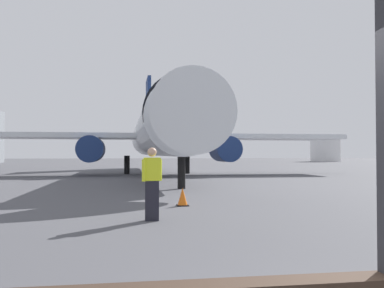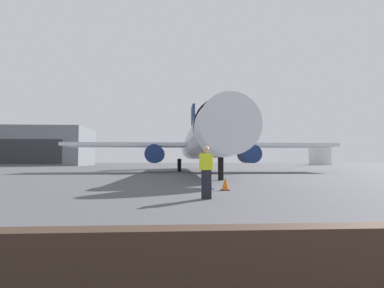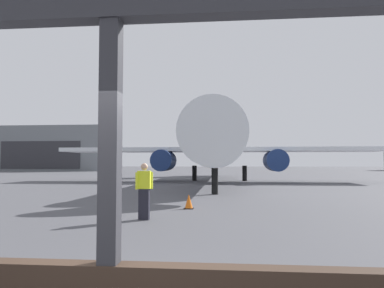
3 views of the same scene
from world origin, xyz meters
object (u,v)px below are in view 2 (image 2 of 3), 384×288
ground_crew_worker (206,171)px  traffic_cone (225,184)px  fuel_storage_tank (320,155)px  distant_hangar (39,147)px  airplane (202,142)px

ground_crew_worker → traffic_cone: (1.11, 2.72, -0.64)m
traffic_cone → fuel_storage_tank: bearing=60.4°
fuel_storage_tank → distant_hangar: bearing=-173.8°
ground_crew_worker → distant_hangar: distant_hangar is taller
distant_hangar → fuel_storage_tank: bearing=6.2°
airplane → traffic_cone: 19.61m
airplane → traffic_cone: bearing=-92.4°
distant_hangar → fuel_storage_tank: size_ratio=3.80×
distant_hangar → ground_crew_worker: bearing=-62.0°
traffic_cone → distant_hangar: size_ratio=0.02×
traffic_cone → distant_hangar: (-35.78, 62.50, 4.39)m
traffic_cone → distant_hangar: distant_hangar is taller
ground_crew_worker → airplane: bearing=85.1°
ground_crew_worker → fuel_storage_tank: 84.35m
airplane → traffic_cone: (-0.80, -19.37, -2.96)m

